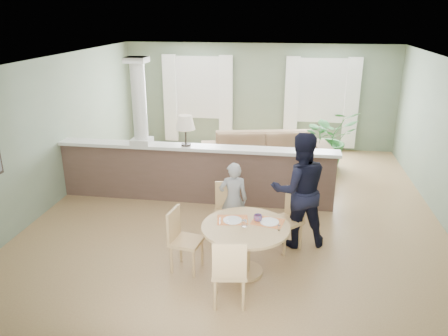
% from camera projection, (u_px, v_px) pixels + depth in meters
% --- Properties ---
extents(ground, '(8.00, 8.00, 0.00)m').
position_uv_depth(ground, '(240.00, 208.00, 8.13)').
color(ground, tan).
rests_on(ground, ground).
extents(room_shell, '(7.02, 8.02, 2.71)m').
position_uv_depth(room_shell, '(244.00, 105.00, 8.10)').
color(room_shell, gray).
rests_on(room_shell, ground).
extents(pony_wall, '(5.32, 0.38, 2.70)m').
position_uv_depth(pony_wall, '(190.00, 166.00, 8.22)').
color(pony_wall, brown).
rests_on(pony_wall, ground).
extents(sofa, '(3.10, 1.72, 0.86)m').
position_uv_depth(sofa, '(266.00, 154.00, 9.83)').
color(sofa, brown).
rests_on(sofa, ground).
extents(houseplant, '(1.52, 1.43, 1.36)m').
position_uv_depth(houseplant, '(329.00, 138.00, 10.12)').
color(houseplant, '#2A6A2C').
rests_on(houseplant, ground).
extents(dining_table, '(1.20, 1.20, 0.82)m').
position_uv_depth(dining_table, '(246.00, 235.00, 5.95)').
color(dining_table, tan).
rests_on(dining_table, ground).
extents(chair_far_boy, '(0.49, 0.49, 0.93)m').
position_uv_depth(chair_far_boy, '(228.00, 209.00, 6.91)').
color(chair_far_boy, tan).
rests_on(chair_far_boy, ground).
extents(chair_far_man, '(0.60, 0.60, 0.93)m').
position_uv_depth(chair_far_man, '(289.00, 216.00, 6.64)').
color(chair_far_man, tan).
rests_on(chair_far_man, ground).
extents(chair_near, '(0.48, 0.48, 0.94)m').
position_uv_depth(chair_near, '(229.00, 269.00, 5.27)').
color(chair_near, tan).
rests_on(chair_near, ground).
extents(chair_side, '(0.47, 0.47, 0.90)m').
position_uv_depth(chair_side, '(182.00, 237.00, 6.08)').
color(chair_side, tan).
rests_on(chair_side, ground).
extents(child_person, '(0.50, 0.37, 1.25)m').
position_uv_depth(child_person, '(233.00, 200.00, 6.95)').
color(child_person, gray).
rests_on(child_person, ground).
extents(man_person, '(1.02, 0.88, 1.81)m').
position_uv_depth(man_person, '(299.00, 190.00, 6.62)').
color(man_person, black).
rests_on(man_person, ground).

